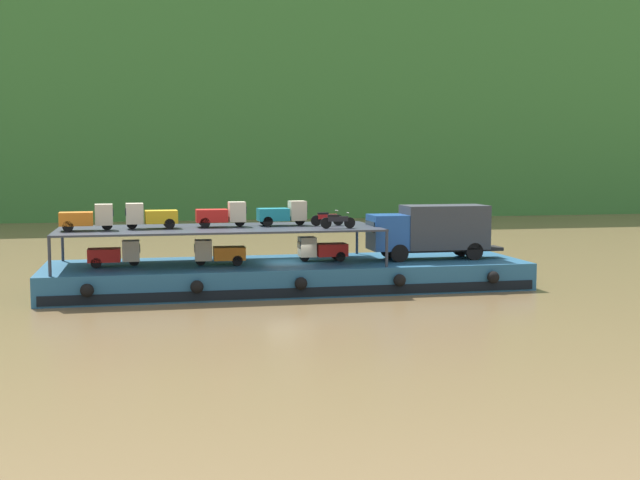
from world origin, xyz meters
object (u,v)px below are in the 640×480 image
Objects in this scene: motorcycle_upper_port at (337,220)px; mini_truck_upper_mid at (151,216)px; mini_truck_upper_fore at (222,214)px; mini_truck_lower_mid at (322,249)px; mini_truck_lower_aft at (219,252)px; mini_truck_upper_bow at (283,213)px; mini_truck_lower_stern at (115,254)px; motorcycle_upper_centre at (327,218)px; covered_lorry at (431,230)px; cargo_barge at (288,275)px; mini_truck_upper_stern at (87,217)px.

mini_truck_upper_mid is at bearing 168.59° from motorcycle_upper_port.
mini_truck_lower_mid is at bearing -3.73° from mini_truck_upper_fore.
mini_truck_lower_mid is 2.67m from motorcycle_upper_port.
motorcycle_upper_port reaches higher than mini_truck_lower_aft.
motorcycle_upper_port is (9.87, -1.99, -0.26)m from mini_truck_upper_mid.
mini_truck_upper_fore is 3.47m from mini_truck_upper_bow.
mini_truck_upper_bow reaches higher than mini_truck_lower_stern.
mini_truck_lower_mid is 1.44× the size of motorcycle_upper_centre.
mini_truck_upper_mid is (-9.42, 0.01, 2.00)m from mini_truck_lower_mid.
mini_truck_lower_mid is (5.83, 0.56, 0.00)m from mini_truck_lower_aft.
mini_truck_upper_bow is at bearing 4.84° from mini_truck_upper_mid.
mini_truck_lower_aft is 4.39m from mini_truck_upper_bow.
mini_truck_upper_fore is (-5.57, 0.36, 2.00)m from mini_truck_lower_mid.
mini_truck_upper_bow is (7.31, 0.62, 0.00)m from mini_truck_upper_mid.
covered_lorry is at bearing 0.62° from mini_truck_lower_aft.
mini_truck_lower_aft is 1.00× the size of mini_truck_upper_bow.
motorcycle_upper_port is (0.45, -1.98, 1.74)m from mini_truck_lower_mid.
cargo_barge is 9.57× the size of mini_truck_lower_aft.
motorcycle_upper_port is at bearing -9.55° from mini_truck_lower_stern.
mini_truck_upper_fore and mini_truck_upper_bow have the same top height.
mini_truck_lower_stern is (-9.40, 0.09, 1.44)m from cargo_barge.
mini_truck_lower_mid is 5.93m from mini_truck_upper_fore.
motorcycle_upper_centre reaches higher than mini_truck_lower_stern.
mini_truck_upper_fore reaches higher than motorcycle_upper_centre.
motorcycle_upper_centre is at bearing -0.30° from mini_truck_lower_stern.
covered_lorry reaches higher than mini_truck_lower_stern.
mini_truck_upper_bow reaches higher than motorcycle_upper_port.
mini_truck_lower_stern is 12.07m from motorcycle_upper_port.
mini_truck_lower_aft and mini_truck_lower_mid have the same top height.
mini_truck_upper_bow is (3.72, 1.19, 2.00)m from mini_truck_lower_aft.
mini_truck_upper_mid is at bearing 0.26° from mini_truck_lower_stern.
mini_truck_upper_stern reaches higher than motorcycle_upper_centre.
mini_truck_lower_stern is (-17.69, 0.43, -1.00)m from covered_lorry.
cargo_barge is 9.66× the size of mini_truck_upper_fore.
mini_truck_upper_fore reaches higher than covered_lorry.
mini_truck_lower_aft is at bearing -179.38° from covered_lorry.
mini_truck_upper_bow is 1.46× the size of motorcycle_upper_centre.
mini_truck_upper_mid is at bearing 179.93° from mini_truck_lower_mid.
mini_truck_upper_fore is (-11.93, 0.79, 1.00)m from covered_lorry.
cargo_barge is at bearing 6.87° from mini_truck_lower_aft.
mini_truck_upper_fore is at bearing 3.58° from mini_truck_lower_stern.
cargo_barge is 3.52m from mini_truck_upper_bow.
motorcycle_upper_port is (11.78, -1.98, 1.74)m from mini_truck_lower_stern.
covered_lorry is 15.82m from mini_truck_upper_mid.
motorcycle_upper_centre is (2.22, 0.03, 3.18)m from cargo_barge.
covered_lorry reaches higher than mini_truck_lower_aft.
motorcycle_upper_port is (-5.91, -1.56, 0.74)m from covered_lorry.
mini_truck_upper_mid and mini_truck_upper_fore have the same top height.
covered_lorry reaches higher than cargo_barge.
mini_truck_lower_aft is (5.50, -0.56, 0.00)m from mini_truck_lower_stern.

